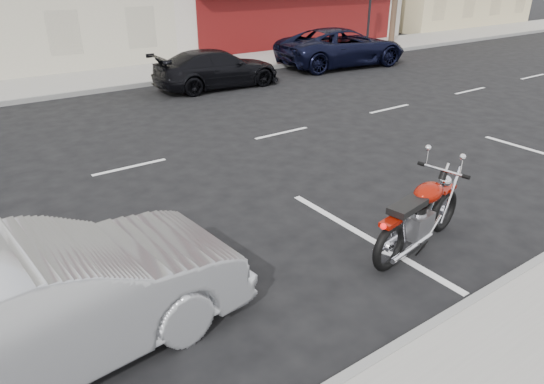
{
  "coord_description": "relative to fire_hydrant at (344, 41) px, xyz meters",
  "views": [
    {
      "loc": [
        -5.03,
        -9.53,
        3.89
      ],
      "look_at": [
        -1.23,
        -4.15,
        0.8
      ],
      "focal_mm": 32.0,
      "sensor_mm": 36.0,
      "label": 1
    }
  ],
  "objects": [
    {
      "name": "sedan_silver",
      "position": [
        -16.7,
        -13.42,
        0.21
      ],
      "size": [
        4.62,
        1.97,
        1.48
      ],
      "primitive_type": "imported",
      "rotation": [
        0.0,
        0.0,
        1.66
      ],
      "color": "#AAACB2",
      "rests_on": "ground"
    },
    {
      "name": "suv_far",
      "position": [
        -2.54,
        -2.59,
        0.25
      ],
      "size": [
        5.86,
        3.2,
        1.56
      ],
      "primitive_type": "imported",
      "rotation": [
        0.0,
        0.0,
        1.46
      ],
      "color": "black",
      "rests_on": "ground"
    },
    {
      "name": "motorcycle",
      "position": [
        -10.83,
        -14.01,
        -0.01
      ],
      "size": [
        2.27,
        0.81,
        1.14
      ],
      "rotation": [
        0.0,
        0.0,
        0.17
      ],
      "color": "black",
      "rests_on": "ground"
    },
    {
      "name": "car_far",
      "position": [
        -8.79,
        -3.06,
        0.12
      ],
      "size": [
        4.53,
        1.98,
        1.3
      ],
      "primitive_type": "imported",
      "rotation": [
        0.0,
        0.0,
        1.53
      ],
      "color": "black",
      "rests_on": "ground"
    },
    {
      "name": "ground",
      "position": [
        -12.0,
        -8.5,
        -0.53
      ],
      "size": [
        120.0,
        120.0,
        0.0
      ],
      "primitive_type": "plane",
      "color": "black",
      "rests_on": "ground"
    },
    {
      "name": "fire_hydrant",
      "position": [
        0.0,
        0.0,
        0.0
      ],
      "size": [
        0.2,
        0.2,
        0.72
      ],
      "color": "beige",
      "rests_on": "sidewalk_far"
    }
  ]
}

